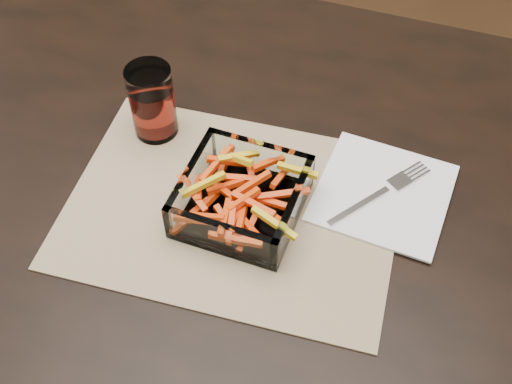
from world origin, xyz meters
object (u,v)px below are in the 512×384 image
Objects in this scene: fork at (382,192)px; glass_bowl at (242,199)px; tumbler at (153,104)px; dining_table at (206,203)px.

glass_bowl is at bearing -117.08° from fork.
tumbler is 0.75× the size of fork.
tumbler is at bearing -146.18° from fork.
dining_table is 0.18m from tumbler.
tumbler is at bearing 153.92° from dining_table.
glass_bowl reaches higher than fork.
tumbler is (-0.17, 0.10, 0.03)m from glass_bowl.
fork reaches higher than dining_table.
dining_table is 10.36× the size of fork.
dining_table is at bearing -136.98° from fork.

